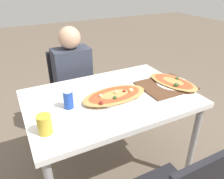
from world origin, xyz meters
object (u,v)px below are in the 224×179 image
(dining_table, at_px, (110,105))
(soda_can, at_px, (68,100))
(chair_far_seated, at_px, (71,90))
(drink_glass, at_px, (45,124))
(person_seated, at_px, (73,78))
(pizza_main, at_px, (115,95))
(pizza_second, at_px, (173,82))

(dining_table, distance_m, soda_can, 0.35)
(soda_can, bearing_deg, chair_far_seated, 73.02)
(dining_table, xyz_separation_m, drink_glass, (-0.52, -0.21, 0.14))
(person_seated, distance_m, soda_can, 0.70)
(drink_glass, bearing_deg, soda_can, 45.11)
(pizza_main, height_order, pizza_second, same)
(pizza_main, bearing_deg, dining_table, 116.79)
(pizza_second, bearing_deg, soda_can, 176.84)
(dining_table, xyz_separation_m, chair_far_seated, (-0.09, 0.75, -0.20))
(person_seated, bearing_deg, pizza_main, 98.94)
(chair_far_seated, bearing_deg, dining_table, 96.61)
(pizza_main, bearing_deg, person_seated, 98.94)
(person_seated, distance_m, pizza_second, 0.95)
(chair_far_seated, relative_size, person_seated, 0.77)
(dining_table, distance_m, chair_far_seated, 0.78)
(dining_table, distance_m, person_seated, 0.64)
(dining_table, bearing_deg, soda_can, -178.18)
(soda_can, bearing_deg, dining_table, 1.82)
(drink_glass, bearing_deg, person_seated, 62.93)
(chair_far_seated, xyz_separation_m, drink_glass, (-0.43, -0.96, 0.34))
(drink_glass, bearing_deg, dining_table, 22.00)
(person_seated, relative_size, pizza_second, 2.51)
(pizza_main, xyz_separation_m, drink_glass, (-0.54, -0.17, 0.04))
(dining_table, bearing_deg, pizza_main, -63.21)
(soda_can, height_order, pizza_second, soda_can)
(pizza_main, bearing_deg, drink_glass, -162.17)
(chair_far_seated, distance_m, drink_glass, 1.11)
(dining_table, xyz_separation_m, person_seated, (-0.09, 0.64, -0.01))
(person_seated, distance_m, drink_glass, 0.96)
(dining_table, xyz_separation_m, pizza_main, (0.02, -0.04, 0.10))
(dining_table, distance_m, pizza_main, 0.11)
(soda_can, bearing_deg, pizza_main, -4.48)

